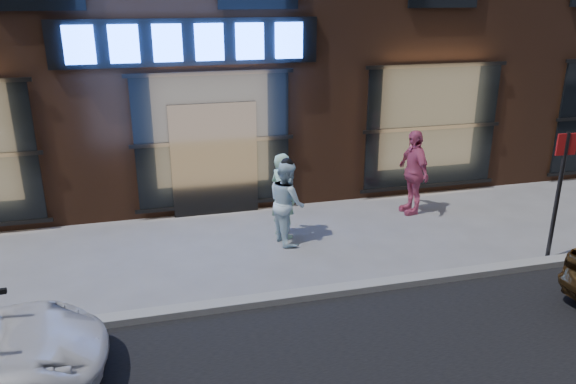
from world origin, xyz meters
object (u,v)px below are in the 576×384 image
object	(u,v)px
man_bowtie	(283,195)
passerby	(413,172)
sign_post	(560,185)
man_cap	(287,202)

from	to	relation	value
man_bowtie	passerby	xyz separation A→B (m)	(2.99, 0.53, 0.07)
man_bowtie	sign_post	xyz separation A→B (m)	(4.34, -2.19, 0.57)
man_cap	passerby	xyz separation A→B (m)	(2.98, 0.80, 0.11)
man_bowtie	man_cap	world-z (taller)	man_bowtie
man_bowtie	sign_post	bearing A→B (deg)	-144.85
man_cap	sign_post	distance (m)	4.77
man_bowtie	passerby	size ratio (longest dim) A/B	0.92
man_cap	passerby	size ratio (longest dim) A/B	0.88
man_bowtie	man_cap	size ratio (longest dim) A/B	1.05
passerby	sign_post	xyz separation A→B (m)	(1.35, -2.72, 0.50)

